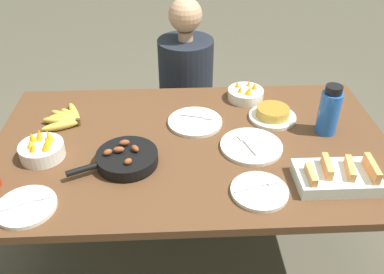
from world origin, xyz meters
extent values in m
plane|color=#565142|center=(0.00, 0.00, 0.00)|extent=(14.00, 14.00, 0.00)
cube|color=brown|center=(0.00, 0.00, 0.68)|extent=(1.71, 1.00, 0.03)
cylinder|color=brown|center=(-0.80, 0.44, 0.33)|extent=(0.07, 0.07, 0.67)
cylinder|color=brown|center=(0.80, 0.44, 0.33)|extent=(0.07, 0.07, 0.67)
ellipsoid|color=gold|center=(-0.55, 0.24, 0.72)|extent=(0.11, 0.19, 0.04)
ellipsoid|color=gold|center=(-0.56, 0.21, 0.72)|extent=(0.13, 0.15, 0.04)
ellipsoid|color=gold|center=(-0.58, 0.21, 0.72)|extent=(0.17, 0.14, 0.04)
ellipsoid|color=gold|center=(-0.58, 0.18, 0.72)|extent=(0.16, 0.09, 0.04)
ellipsoid|color=gold|center=(-0.59, 0.17, 0.72)|extent=(0.18, 0.06, 0.04)
ellipsoid|color=gold|center=(-0.58, 0.13, 0.72)|extent=(0.17, 0.10, 0.04)
cylinder|color=#4C3819|center=(-0.51, 0.16, 0.72)|extent=(0.02, 0.02, 0.04)
cube|color=silver|center=(0.53, -0.28, 0.73)|extent=(0.31, 0.18, 0.05)
cube|color=#F29E56|center=(0.42, -0.31, 0.77)|extent=(0.02, 0.11, 0.04)
cube|color=#F29E56|center=(0.49, -0.27, 0.77)|extent=(0.03, 0.12, 0.05)
cube|color=#F29E56|center=(0.57, -0.28, 0.77)|extent=(0.05, 0.12, 0.04)
cube|color=#F29E56|center=(0.65, -0.30, 0.78)|extent=(0.03, 0.13, 0.05)
cylinder|color=black|center=(-0.26, -0.13, 0.71)|extent=(0.24, 0.24, 0.01)
cylinder|color=black|center=(-0.26, -0.13, 0.73)|extent=(0.25, 0.25, 0.04)
cylinder|color=black|center=(-0.43, -0.21, 0.74)|extent=(0.12, 0.07, 0.02)
ellipsoid|color=brown|center=(-0.28, -0.08, 0.77)|extent=(0.05, 0.04, 0.03)
ellipsoid|color=brown|center=(-0.25, -0.20, 0.77)|extent=(0.04, 0.04, 0.03)
ellipsoid|color=brown|center=(-0.29, -0.13, 0.77)|extent=(0.05, 0.03, 0.03)
ellipsoid|color=brown|center=(-0.23, -0.12, 0.77)|extent=(0.05, 0.05, 0.03)
ellipsoid|color=brown|center=(-0.34, -0.14, 0.77)|extent=(0.04, 0.04, 0.03)
cylinder|color=silver|center=(0.39, 0.18, 0.71)|extent=(0.22, 0.22, 0.02)
cylinder|color=gold|center=(0.39, 0.18, 0.74)|extent=(0.15, 0.15, 0.04)
cylinder|color=#AB7427|center=(0.39, 0.18, 0.76)|extent=(0.15, 0.15, 0.00)
cylinder|color=silver|center=(-0.60, -0.37, 0.71)|extent=(0.21, 0.21, 0.02)
cylinder|color=#B2B2B7|center=(-0.63, -0.37, 0.72)|extent=(0.12, 0.06, 0.01)
cube|color=#B2B2B7|center=(-0.54, -0.33, 0.72)|extent=(0.05, 0.04, 0.00)
cylinder|color=silver|center=(0.25, -0.05, 0.71)|extent=(0.26, 0.26, 0.02)
cylinder|color=#B2B2B7|center=(0.24, -0.08, 0.72)|extent=(0.04, 0.11, 0.01)
cube|color=#B2B2B7|center=(0.21, 0.00, 0.72)|extent=(0.03, 0.05, 0.00)
cylinder|color=silver|center=(0.23, -0.33, 0.71)|extent=(0.21, 0.21, 0.02)
cylinder|color=#B2B2B7|center=(0.20, -0.32, 0.72)|extent=(0.13, 0.05, 0.01)
cube|color=#B2B2B7|center=(0.29, -0.29, 0.72)|extent=(0.06, 0.04, 0.00)
cylinder|color=silver|center=(0.02, 0.15, 0.71)|extent=(0.25, 0.25, 0.02)
cylinder|color=#B2B2B7|center=(0.01, 0.19, 0.72)|extent=(0.11, 0.04, 0.01)
cube|color=#B2B2B7|center=(0.09, 0.16, 0.72)|extent=(0.05, 0.03, 0.00)
cylinder|color=silver|center=(-0.62, -0.07, 0.73)|extent=(0.18, 0.18, 0.06)
cone|color=#F4A819|center=(-0.58, -0.07, 0.78)|extent=(0.04, 0.04, 0.05)
cone|color=#F4A819|center=(-0.59, -0.03, 0.78)|extent=(0.06, 0.06, 0.06)
cone|color=#F4A819|center=(-0.63, -0.03, 0.78)|extent=(0.05, 0.04, 0.06)
cone|color=#F4A819|center=(-0.65, -0.04, 0.78)|extent=(0.05, 0.05, 0.05)
cone|color=#F4A819|center=(-0.65, -0.08, 0.78)|extent=(0.05, 0.06, 0.05)
cone|color=#F4A819|center=(-0.63, -0.11, 0.78)|extent=(0.04, 0.04, 0.04)
cone|color=#F4A819|center=(-0.58, -0.10, 0.79)|extent=(0.06, 0.06, 0.06)
cylinder|color=silver|center=(0.29, 0.37, 0.73)|extent=(0.18, 0.18, 0.05)
cone|color=#F4A819|center=(0.33, 0.38, 0.77)|extent=(0.04, 0.04, 0.04)
cone|color=#F4A819|center=(0.31, 0.41, 0.77)|extent=(0.04, 0.03, 0.04)
cone|color=#F4A819|center=(0.25, 0.40, 0.77)|extent=(0.04, 0.04, 0.05)
cone|color=#F4A819|center=(0.26, 0.35, 0.77)|extent=(0.04, 0.04, 0.04)
cone|color=#F4A819|center=(0.30, 0.33, 0.77)|extent=(0.05, 0.05, 0.05)
cylinder|color=blue|center=(0.60, 0.06, 0.80)|extent=(0.09, 0.09, 0.19)
cylinder|color=black|center=(0.60, 0.06, 0.91)|extent=(0.07, 0.07, 0.03)
cube|color=black|center=(0.00, 0.77, 0.19)|extent=(0.35, 0.35, 0.39)
cylinder|color=#1E232D|center=(0.00, 0.77, 0.63)|extent=(0.32, 0.32, 0.48)
cylinder|color=tan|center=(0.00, 0.77, 0.89)|extent=(0.08, 0.08, 0.05)
sphere|color=tan|center=(0.00, 0.77, 1.01)|extent=(0.19, 0.19, 0.19)
camera|label=1|loc=(-0.07, -1.42, 1.72)|focal=38.00mm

